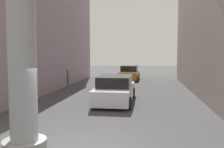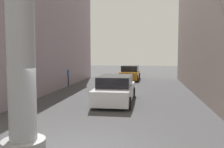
% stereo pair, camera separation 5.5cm
% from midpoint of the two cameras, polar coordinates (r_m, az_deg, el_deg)
% --- Properties ---
extents(ground_plane, '(85.25, 85.25, 0.00)m').
position_cam_midpoint_polar(ground_plane, '(17.05, 1.72, -4.95)').
color(ground_plane, '#424244').
extents(building_left, '(8.60, 20.53, 9.82)m').
position_cam_midpoint_polar(building_left, '(22.65, -21.82, 9.59)').
color(building_left, '#9E8C99').
rests_on(building_left, ground).
extents(street_lamp, '(2.23, 0.28, 7.55)m').
position_cam_midpoint_polar(street_lamp, '(14.79, 23.02, 10.74)').
color(street_lamp, '#59595E').
rests_on(street_lamp, ground).
extents(traffic_light_mast, '(5.07, 0.32, 6.37)m').
position_cam_midpoint_polar(traffic_light_mast, '(13.54, -19.96, 11.19)').
color(traffic_light_mast, '#333333').
rests_on(traffic_light_mast, ground).
extents(car_lead, '(2.11, 5.15, 1.56)m').
position_cam_midpoint_polar(car_lead, '(14.74, 0.65, -3.56)').
color(car_lead, black).
rests_on(car_lead, ground).
extents(car_far, '(2.07, 4.53, 1.56)m').
position_cam_midpoint_polar(car_far, '(27.19, 3.98, 0.21)').
color(car_far, black).
rests_on(car_far, ground).
extents(palm_tree_far_right, '(2.45, 2.45, 9.38)m').
position_cam_midpoint_polar(palm_tree_far_right, '(27.79, 17.95, 9.85)').
color(palm_tree_far_right, brown).
rests_on(palm_tree_far_right, ground).
extents(palm_tree_mid_left, '(2.41, 2.39, 9.52)m').
position_cam_midpoint_polar(palm_tree_mid_left, '(17.71, -18.11, 12.89)').
color(palm_tree_mid_left, brown).
rests_on(palm_tree_mid_left, ground).
extents(pedestrian_far_left, '(0.48, 0.48, 1.67)m').
position_cam_midpoint_polar(pedestrian_far_left, '(22.15, -10.42, -0.26)').
color(pedestrian_far_left, '#1E233F').
rests_on(pedestrian_far_left, ground).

